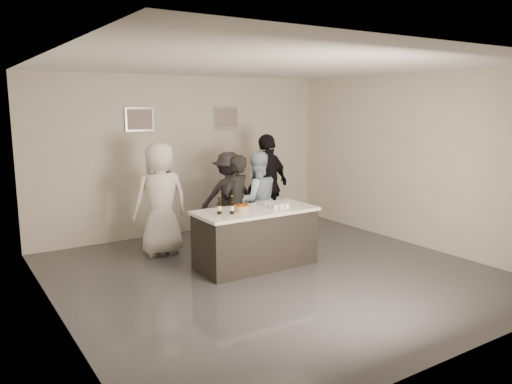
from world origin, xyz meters
TOP-DOWN VIEW (x-y plane):
  - floor at (0.00, 0.00)m, footprint 6.00×6.00m
  - ceiling at (0.00, 0.00)m, footprint 6.00×6.00m
  - wall_back at (0.00, 3.00)m, footprint 6.00×0.04m
  - wall_front at (0.00, -3.00)m, footprint 6.00×0.04m
  - wall_left at (-3.00, 0.00)m, footprint 0.04×6.00m
  - wall_right at (3.00, 0.00)m, footprint 0.04×6.00m
  - picture_left at (-0.90, 2.97)m, footprint 0.54×0.04m
  - picture_right at (0.90, 2.97)m, footprint 0.54×0.04m
  - bar_counter at (-0.05, 0.44)m, footprint 1.86×0.86m
  - cake at (-0.29, 0.44)m, footprint 0.22×0.22m
  - beer_bottle_a at (-0.67, 0.44)m, footprint 0.07×0.07m
  - beer_bottle_b at (-0.52, 0.34)m, footprint 0.07×0.07m
  - tumbler_cluster at (0.30, 0.37)m, footprint 0.30×0.30m
  - candles at (-0.40, 0.18)m, footprint 0.24×0.08m
  - person_main_black at (0.03, 1.15)m, footprint 0.71×0.61m
  - person_main_blue at (0.52, 1.29)m, footprint 0.91×0.77m
  - person_guest_left at (-1.01, 1.83)m, footprint 0.95×0.65m
  - person_guest_right at (1.07, 1.75)m, footprint 1.23×0.84m
  - person_guest_back at (0.45, 2.12)m, footprint 1.16×0.86m

SIDE VIEW (x-z plane):
  - floor at x=0.00m, z-range 0.00..0.00m
  - bar_counter at x=-0.05m, z-range 0.00..0.90m
  - person_guest_back at x=0.45m, z-range 0.00..1.61m
  - person_main_black at x=0.03m, z-range 0.00..1.66m
  - person_main_blue at x=0.52m, z-range 0.00..1.67m
  - candles at x=-0.40m, z-range 0.90..0.91m
  - person_guest_left at x=-1.01m, z-range 0.00..1.87m
  - cake at x=-0.29m, z-range 0.90..0.97m
  - tumbler_cluster at x=0.30m, z-range 0.90..0.98m
  - person_guest_right at x=1.07m, z-range 0.00..1.94m
  - beer_bottle_a at x=-0.67m, z-range 0.90..1.16m
  - beer_bottle_b at x=-0.52m, z-range 0.90..1.16m
  - wall_back at x=0.00m, z-range 0.00..3.00m
  - wall_front at x=0.00m, z-range 0.00..3.00m
  - wall_left at x=-3.00m, z-range 0.00..3.00m
  - wall_right at x=3.00m, z-range 0.00..3.00m
  - picture_left at x=-0.90m, z-range 1.98..2.42m
  - picture_right at x=0.90m, z-range 1.98..2.42m
  - ceiling at x=0.00m, z-range 3.00..3.00m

